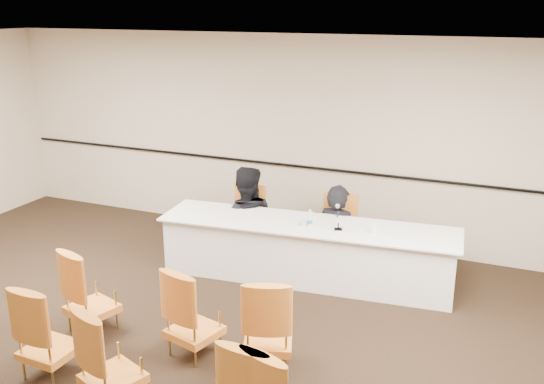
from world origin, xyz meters
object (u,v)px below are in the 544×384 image
(microphone, at_px, (338,219))
(aud_chair_back_mid, at_px, (111,356))
(drinking_glass, at_px, (304,223))
(panelist_second_chair, at_px, (245,221))
(aud_chair_front_mid, at_px, (194,311))
(water_bottle, at_px, (310,218))
(aud_chair_back_left, at_px, (48,329))
(panelist_second, at_px, (246,228))
(aud_chair_front_left, at_px, (90,290))
(aud_chair_front_right, at_px, (268,321))
(panelist_main, at_px, (336,245))
(panelist_main_chair, at_px, (337,231))
(coffee_cup, at_px, (374,228))
(panel_table, at_px, (307,251))

(microphone, distance_m, aud_chair_back_mid, 3.23)
(microphone, relative_size, drinking_glass, 2.91)
(microphone, bearing_deg, aud_chair_back_mid, -132.78)
(panelist_second_chair, distance_m, aud_chair_front_mid, 2.63)
(water_bottle, distance_m, aud_chair_back_left, 3.29)
(panelist_second, bearing_deg, aud_chair_front_left, 52.83)
(microphone, relative_size, aud_chair_back_left, 0.31)
(aud_chair_front_right, bearing_deg, panelist_main, 72.54)
(water_bottle, relative_size, aud_chair_back_mid, 0.23)
(microphone, distance_m, drinking_glass, 0.44)
(panelist_main_chair, distance_m, panelist_second, 1.31)
(panelist_main, height_order, aud_chair_front_right, panelist_main)
(drinking_glass, height_order, aud_chair_back_left, aud_chair_back_left)
(water_bottle, relative_size, coffee_cup, 1.51)
(panelist_main_chair, height_order, aud_chair_back_left, same)
(aud_chair_front_mid, bearing_deg, panelist_main_chair, 90.30)
(panelist_main, relative_size, aud_chair_front_right, 1.78)
(microphone, distance_m, aud_chair_front_right, 1.96)
(aud_chair_front_right, bearing_deg, panel_table, 79.37)
(panel_table, xyz_separation_m, panelist_second_chair, (-1.08, 0.46, 0.10))
(aud_chair_front_right, distance_m, aud_chair_back_mid, 1.49)
(panelist_main, distance_m, aud_chair_back_left, 3.92)
(panelist_second_chair, height_order, aud_chair_front_left, same)
(panelist_main, distance_m, water_bottle, 0.89)
(drinking_glass, height_order, aud_chair_front_right, aud_chair_front_right)
(water_bottle, bearing_deg, aud_chair_front_left, -130.76)
(panelist_second, height_order, panelist_second_chair, panelist_second)
(panelist_second_chair, distance_m, aud_chair_back_left, 3.42)
(aud_chair_back_left, bearing_deg, panel_table, 64.46)
(panel_table, height_order, aud_chair_front_left, aud_chair_front_left)
(panelist_main, height_order, aud_chair_front_mid, panelist_main)
(panelist_second, height_order, aud_chair_front_left, panelist_second)
(panelist_second_chair, bearing_deg, coffee_cup, -19.48)
(panel_table, distance_m, panelist_main, 0.63)
(panel_table, distance_m, panelist_main_chair, 0.63)
(aud_chair_back_left, xyz_separation_m, aud_chair_back_mid, (0.82, -0.13, 0.00))
(drinking_glass, distance_m, aud_chair_front_mid, 2.06)
(panel_table, bearing_deg, panelist_main, 64.26)
(panelist_second_chair, distance_m, water_bottle, 1.32)
(microphone, bearing_deg, panelist_second, 138.65)
(aud_chair_front_mid, bearing_deg, panelist_second, 118.24)
(panelist_second_chair, height_order, coffee_cup, panelist_second_chair)
(microphone, xyz_separation_m, coffee_cup, (0.43, 0.04, -0.07))
(panelist_main, xyz_separation_m, aud_chair_front_left, (-1.91, -2.69, 0.19))
(panel_table, xyz_separation_m, coffee_cup, (0.85, -0.02, 0.45))
(panelist_second_chair, bearing_deg, panelist_main, -0.00)
(panelist_second_chair, xyz_separation_m, aud_chair_back_left, (-0.44, -3.39, 0.00))
(panelist_second, xyz_separation_m, aud_chair_front_mid, (0.64, -2.55, 0.10))
(microphone, height_order, coffee_cup, microphone)
(microphone, bearing_deg, water_bottle, 158.81)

